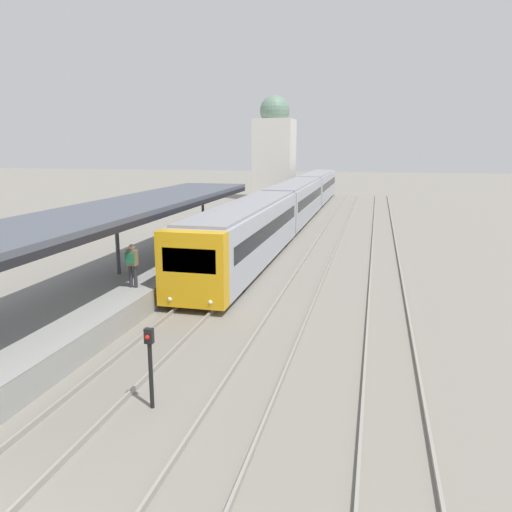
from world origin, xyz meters
TOP-DOWN VIEW (x-y plane):
  - platform_canopy at (-3.84, 14.12)m, footprint 4.00×26.46m
  - person_on_platform at (-2.35, 12.37)m, footprint 0.40×0.40m
  - train_near at (0.00, 36.20)m, footprint 2.65×47.99m
  - signal_post_near at (1.50, 5.72)m, footprint 0.20×0.21m
  - distant_domed_building at (-5.18, 53.21)m, footprint 4.37×4.37m

SIDE VIEW (x-z plane):
  - signal_post_near at x=1.50m, z-range 0.23..2.23m
  - train_near at x=0.00m, z-range 0.17..3.38m
  - person_on_platform at x=-2.35m, z-range 1.02..2.68m
  - platform_canopy at x=-3.84m, z-range 2.17..5.01m
  - distant_domed_building at x=-5.18m, z-range -0.32..11.40m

